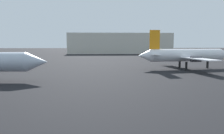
% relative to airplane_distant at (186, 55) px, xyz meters
% --- Properties ---
extents(airplane_distant, '(26.99, 25.71, 10.03)m').
position_rel_airplane_distant_xyz_m(airplane_distant, '(0.00, 0.00, 0.00)').
color(airplane_distant, white).
rests_on(airplane_distant, ground_plane).
extents(terminal_building, '(66.70, 20.79, 13.16)m').
position_rel_airplane_distant_xyz_m(terminal_building, '(-8.85, 90.15, 2.97)').
color(terminal_building, beige).
rests_on(terminal_building, ground_plane).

